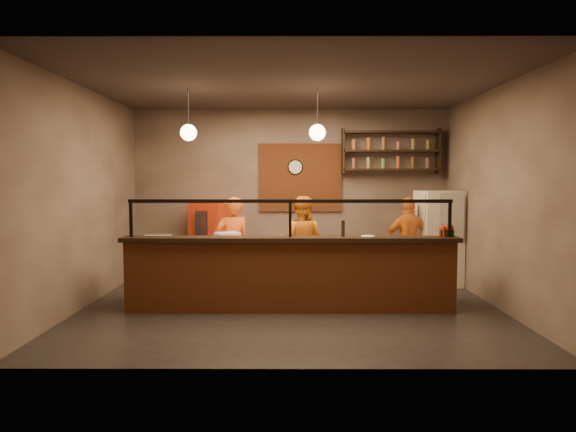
{
  "coord_description": "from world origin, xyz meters",
  "views": [
    {
      "loc": [
        -0.01,
        -7.41,
        1.85
      ],
      "look_at": [
        -0.03,
        0.3,
        1.31
      ],
      "focal_mm": 32.0,
      "sensor_mm": 36.0,
      "label": 1
    }
  ],
  "objects_px": {
    "cook_mid": "(302,243)",
    "wall_clock": "(295,167)",
    "condiment_caddy": "(447,233)",
    "pepper_mill": "(343,228)",
    "red_cooler": "(210,240)",
    "cook_left": "(233,246)",
    "fridge": "(438,238)",
    "pizza_dough": "(271,243)",
    "cook_right": "(409,242)"
  },
  "relations": [
    {
      "from": "cook_left",
      "to": "pepper_mill",
      "type": "relative_size",
      "value": 6.98
    },
    {
      "from": "fridge",
      "to": "cook_left",
      "type": "bearing_deg",
      "value": -176.09
    },
    {
      "from": "fridge",
      "to": "pepper_mill",
      "type": "xyz_separation_m",
      "value": [
        -1.86,
        -1.77,
        0.34
      ]
    },
    {
      "from": "pizza_dough",
      "to": "pepper_mill",
      "type": "relative_size",
      "value": 2.28
    },
    {
      "from": "red_cooler",
      "to": "pizza_dough",
      "type": "xyz_separation_m",
      "value": [
        1.21,
        -1.9,
        0.18
      ]
    },
    {
      "from": "cook_right",
      "to": "pizza_dough",
      "type": "distance_m",
      "value": 2.6
    },
    {
      "from": "cook_left",
      "to": "pepper_mill",
      "type": "xyz_separation_m",
      "value": [
        1.67,
        -1.04,
        0.38
      ]
    },
    {
      "from": "pizza_dough",
      "to": "pepper_mill",
      "type": "height_order",
      "value": "pepper_mill"
    },
    {
      "from": "cook_right",
      "to": "red_cooler",
      "type": "relative_size",
      "value": 1.08
    },
    {
      "from": "cook_right",
      "to": "pizza_dough",
      "type": "xyz_separation_m",
      "value": [
        -2.34,
        -1.12,
        0.12
      ]
    },
    {
      "from": "red_cooler",
      "to": "pizza_dough",
      "type": "distance_m",
      "value": 2.26
    },
    {
      "from": "red_cooler",
      "to": "pizza_dough",
      "type": "relative_size",
      "value": 2.81
    },
    {
      "from": "condiment_caddy",
      "to": "cook_mid",
      "type": "bearing_deg",
      "value": 144.26
    },
    {
      "from": "cook_right",
      "to": "fridge",
      "type": "bearing_deg",
      "value": -166.36
    },
    {
      "from": "wall_clock",
      "to": "cook_mid",
      "type": "height_order",
      "value": "wall_clock"
    },
    {
      "from": "cook_left",
      "to": "fridge",
      "type": "bearing_deg",
      "value": 167.98
    },
    {
      "from": "wall_clock",
      "to": "pepper_mill",
      "type": "xyz_separation_m",
      "value": [
        0.64,
        -2.7,
        -0.93
      ]
    },
    {
      "from": "wall_clock",
      "to": "condiment_caddy",
      "type": "xyz_separation_m",
      "value": [
        2.1,
        -2.69,
        -0.99
      ]
    },
    {
      "from": "cook_mid",
      "to": "condiment_caddy",
      "type": "distance_m",
      "value": 2.49
    },
    {
      "from": "wall_clock",
      "to": "red_cooler",
      "type": "relative_size",
      "value": 0.21
    },
    {
      "from": "cook_mid",
      "to": "fridge",
      "type": "bearing_deg",
      "value": -155.91
    },
    {
      "from": "wall_clock",
      "to": "cook_left",
      "type": "bearing_deg",
      "value": -121.9
    },
    {
      "from": "wall_clock",
      "to": "cook_mid",
      "type": "bearing_deg",
      "value": -85.72
    },
    {
      "from": "wall_clock",
      "to": "pepper_mill",
      "type": "bearing_deg",
      "value": -76.6
    },
    {
      "from": "red_cooler",
      "to": "pepper_mill",
      "type": "xyz_separation_m",
      "value": [
        2.24,
        -2.39,
        0.45
      ]
    },
    {
      "from": "cook_left",
      "to": "cook_right",
      "type": "distance_m",
      "value": 3.03
    },
    {
      "from": "condiment_caddy",
      "to": "pepper_mill",
      "type": "height_order",
      "value": "pepper_mill"
    },
    {
      "from": "pepper_mill",
      "to": "fridge",
      "type": "bearing_deg",
      "value": 43.69
    },
    {
      "from": "cook_mid",
      "to": "wall_clock",
      "type": "bearing_deg",
      "value": -69.34
    },
    {
      "from": "cook_mid",
      "to": "red_cooler",
      "type": "distance_m",
      "value": 1.94
    },
    {
      "from": "condiment_caddy",
      "to": "red_cooler",
      "type": "bearing_deg",
      "value": 147.21
    },
    {
      "from": "fridge",
      "to": "pizza_dough",
      "type": "relative_size",
      "value": 3.22
    },
    {
      "from": "cook_mid",
      "to": "fridge",
      "type": "relative_size",
      "value": 0.95
    },
    {
      "from": "cook_right",
      "to": "condiment_caddy",
      "type": "distance_m",
      "value": 1.64
    },
    {
      "from": "cook_left",
      "to": "red_cooler",
      "type": "xyz_separation_m",
      "value": [
        -0.57,
        1.35,
        -0.06
      ]
    },
    {
      "from": "fridge",
      "to": "condiment_caddy",
      "type": "height_order",
      "value": "fridge"
    },
    {
      "from": "red_cooler",
      "to": "condiment_caddy",
      "type": "height_order",
      "value": "red_cooler"
    },
    {
      "from": "cook_mid",
      "to": "cook_right",
      "type": "bearing_deg",
      "value": -158.72
    },
    {
      "from": "wall_clock",
      "to": "fridge",
      "type": "distance_m",
      "value": 2.95
    },
    {
      "from": "cook_left",
      "to": "cook_right",
      "type": "relative_size",
      "value": 1.01
    },
    {
      "from": "red_cooler",
      "to": "condiment_caddy",
      "type": "bearing_deg",
      "value": -14.54
    },
    {
      "from": "condiment_caddy",
      "to": "pepper_mill",
      "type": "relative_size",
      "value": 0.8
    },
    {
      "from": "wall_clock",
      "to": "cook_right",
      "type": "height_order",
      "value": "wall_clock"
    },
    {
      "from": "cook_mid",
      "to": "red_cooler",
      "type": "bearing_deg",
      "value": -12.65
    },
    {
      "from": "fridge",
      "to": "pizza_dough",
      "type": "height_order",
      "value": "fridge"
    },
    {
      "from": "pepper_mill",
      "to": "cook_mid",
      "type": "bearing_deg",
      "value": 110.77
    },
    {
      "from": "wall_clock",
      "to": "cook_left",
      "type": "distance_m",
      "value": 2.35
    },
    {
      "from": "wall_clock",
      "to": "pizza_dough",
      "type": "relative_size",
      "value": 0.58
    },
    {
      "from": "condiment_caddy",
      "to": "pepper_mill",
      "type": "xyz_separation_m",
      "value": [
        -1.46,
        -0.0,
        0.06
      ]
    },
    {
      "from": "cook_mid",
      "to": "pepper_mill",
      "type": "distance_m",
      "value": 1.6
    }
  ]
}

